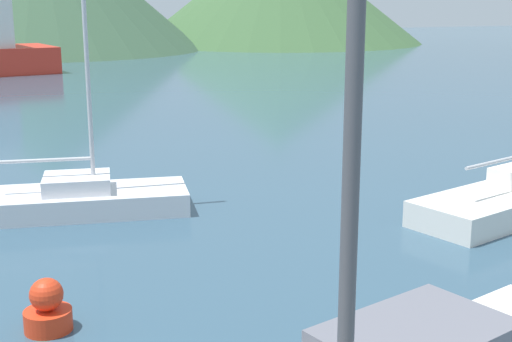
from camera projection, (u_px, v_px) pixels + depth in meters
The scene contains 3 objects.
streetlamp at pixel (350, 197), 4.75m from camera, with size 0.36×0.36×5.78m.
sailboat_middle at pixel (78, 197), 19.64m from camera, with size 6.25×3.13×9.50m.
buoy_marker at pixel (47, 309), 12.68m from camera, with size 0.86×0.86×0.98m.
Camera 1 is at (-7.34, -3.57, 5.80)m, focal length 50.00 mm.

